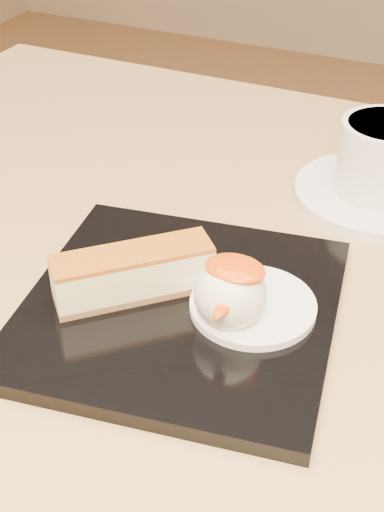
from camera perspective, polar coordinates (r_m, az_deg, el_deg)
The scene contains 8 objects.
table at distance 0.67m, azimuth -4.19°, elevation -11.86°, with size 0.80×0.80×0.72m.
dessert_plate at distance 0.52m, azimuth -0.93°, elevation -4.23°, with size 0.22×0.22×0.01m, color black.
cheesecake at distance 0.51m, azimuth -4.74°, elevation -1.38°, with size 0.10×0.10×0.04m.
cream_smear at distance 0.51m, azimuth 4.90°, elevation -3.98°, with size 0.09×0.09×0.01m, color white.
ice_cream_scoop at distance 0.48m, azimuth 3.07°, elevation -3.03°, with size 0.05×0.05×0.05m, color white.
mango_sauce at distance 0.47m, azimuth 3.46°, elevation -1.00°, with size 0.04×0.03×0.01m, color #DB4506.
mint_sprig at distance 0.53m, azimuth 2.94°, elevation -1.24°, with size 0.04×0.03×0.00m.
saucer at distance 0.67m, azimuth 14.58°, elevation 4.83°, with size 0.15×0.15×0.01m, color white.
Camera 1 is at (0.23, -0.39, 1.06)m, focal length 50.00 mm.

